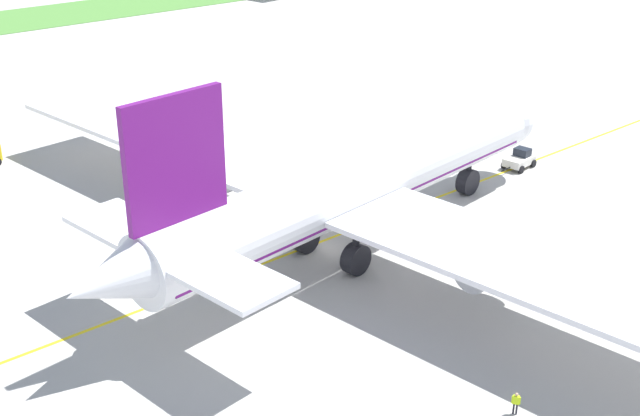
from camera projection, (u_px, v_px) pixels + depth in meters
The scene contains 5 objects.
ground_plane at pixel (319, 249), 77.12m from camera, with size 600.00×600.00×0.00m, color #ADAAA5.
apron_taxi_line at pixel (312, 245), 77.82m from camera, with size 280.00×0.36×0.01m, color yellow.
airliner_foreground at pixel (352, 187), 74.06m from camera, with size 57.12×90.92×18.83m.
pushback_tug at pixel (520, 159), 95.70m from camera, with size 5.67×2.92×2.23m.
ground_crew_wingwalker_port at pixel (516, 401), 54.59m from camera, with size 0.44×0.51×1.67m.
Camera 1 is at (-44.91, -52.37, 34.66)m, focal length 47.01 mm.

